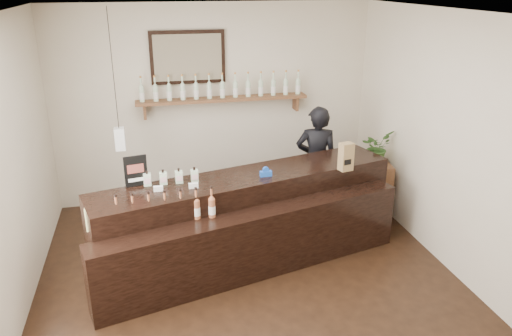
{
  "coord_description": "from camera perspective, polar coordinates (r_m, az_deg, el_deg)",
  "views": [
    {
      "loc": [
        -0.96,
        -4.44,
        3.1
      ],
      "look_at": [
        0.2,
        0.7,
        1.08
      ],
      "focal_mm": 35.0,
      "sensor_mm": 36.0,
      "label": 1
    }
  ],
  "objects": [
    {
      "name": "promo_sign",
      "position": [
        5.46,
        -13.58,
        -0.33
      ],
      "size": [
        0.24,
        0.07,
        0.34
      ],
      "color": "black",
      "rests_on": "counter"
    },
    {
      "name": "paper_bag",
      "position": [
        5.84,
        10.25,
        1.28
      ],
      "size": [
        0.17,
        0.14,
        0.33
      ],
      "color": "olive",
      "rests_on": "counter"
    },
    {
      "name": "back_wall_decor",
      "position": [
        6.99,
        -5.89,
        9.77
      ],
      "size": [
        2.66,
        0.96,
        1.69
      ],
      "color": "#58321E",
      "rests_on": "ground"
    },
    {
      "name": "counter",
      "position": [
        5.75,
        -0.78,
        -6.23
      ],
      "size": [
        3.62,
        1.84,
        1.17
      ],
      "color": "black",
      "rests_on": "ground"
    },
    {
      "name": "tape_dispenser",
      "position": [
        5.61,
        1.13,
        -0.53
      ],
      "size": [
        0.13,
        0.06,
        0.11
      ],
      "color": "blue",
      "rests_on": "counter"
    },
    {
      "name": "ground",
      "position": [
        5.5,
        -0.47,
        -13.34
      ],
      "size": [
        5.0,
        5.0,
        0.0
      ],
      "primitive_type": "plane",
      "color": "black",
      "rests_on": "ground"
    },
    {
      "name": "shopkeeper",
      "position": [
        6.75,
        6.94,
        1.53
      ],
      "size": [
        0.72,
        0.57,
        1.74
      ],
      "primitive_type": "imported",
      "rotation": [
        0.0,
        0.0,
        2.87
      ],
      "color": "black",
      "rests_on": "ground"
    },
    {
      "name": "room_shell",
      "position": [
        4.75,
        -0.53,
        3.88
      ],
      "size": [
        5.0,
        5.0,
        5.0
      ],
      "color": "beige",
      "rests_on": "ground"
    },
    {
      "name": "potted_plant",
      "position": [
        6.84,
        13.61,
        2.34
      ],
      "size": [
        0.53,
        0.51,
        0.45
      ],
      "primitive_type": "imported",
      "rotation": [
        0.0,
        0.0,
        0.59
      ],
      "color": "#365C25",
      "rests_on": "side_cabinet"
    },
    {
      "name": "side_cabinet",
      "position": [
        7.05,
        13.2,
        -2.3
      ],
      "size": [
        0.44,
        0.57,
        0.76
      ],
      "color": "#58321E",
      "rests_on": "ground"
    }
  ]
}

